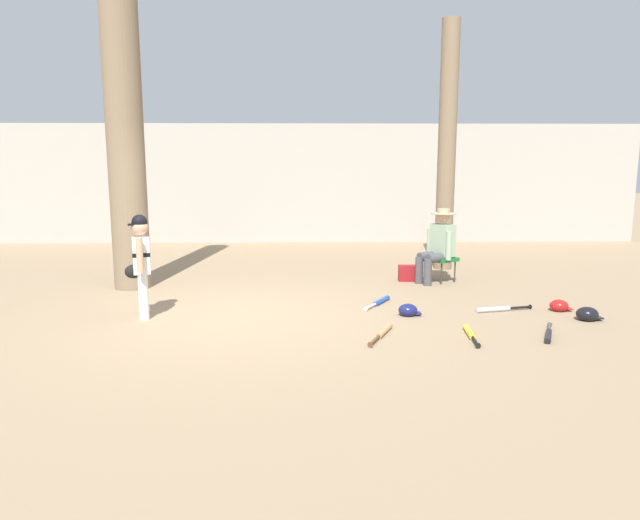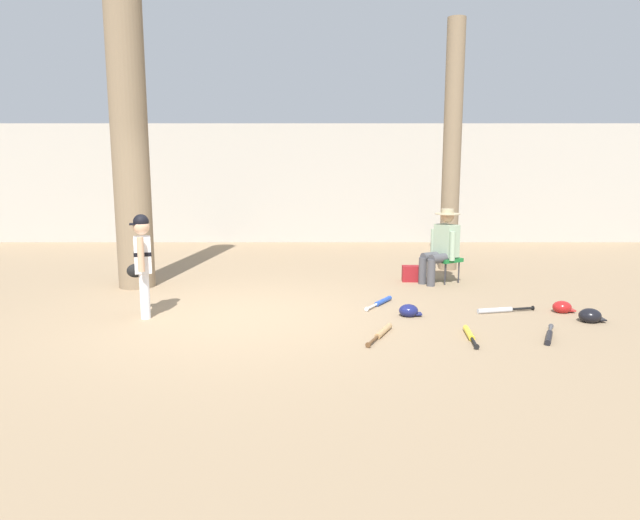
{
  "view_description": "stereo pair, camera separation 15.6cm",
  "coord_description": "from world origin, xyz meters",
  "px_view_note": "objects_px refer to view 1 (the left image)",
  "views": [
    {
      "loc": [
        0.9,
        -7.04,
        1.92
      ],
      "look_at": [
        1.06,
        -0.11,
        0.75
      ],
      "focal_mm": 32.16,
      "sensor_mm": 36.0,
      "label": 1
    },
    {
      "loc": [
        1.06,
        -7.04,
        1.92
      ],
      "look_at": [
        1.06,
        -0.11,
        0.75
      ],
      "focal_mm": 32.16,
      "sensor_mm": 36.0,
      "label": 2
    }
  ],
  "objects_px": {
    "bat_blue_youth": "(380,302)",
    "tree_near_player": "(124,115)",
    "bat_black_composite": "(548,335)",
    "bat_aluminum_silver": "(497,309)",
    "folding_stool": "(442,260)",
    "batting_helmet_black": "(587,314)",
    "young_ballplayer": "(141,260)",
    "handbag_beside_stool": "(409,273)",
    "bat_yellow_trainer": "(470,333)",
    "tree_behind_spectator": "(447,158)",
    "batting_helmet_navy": "(408,310)",
    "bat_wood_tan": "(383,332)",
    "seated_spectator": "(438,244)",
    "batting_helmet_red": "(559,306)"
  },
  "relations": [
    {
      "from": "bat_yellow_trainer",
      "to": "bat_blue_youth",
      "type": "bearing_deg",
      "value": 118.51
    },
    {
      "from": "bat_black_composite",
      "to": "batting_helmet_black",
      "type": "bearing_deg",
      "value": 41.68
    },
    {
      "from": "handbag_beside_stool",
      "to": "bat_yellow_trainer",
      "type": "distance_m",
      "value": 3.08
    },
    {
      "from": "seated_spectator",
      "to": "bat_yellow_trainer",
      "type": "distance_m",
      "value": 3.03
    },
    {
      "from": "handbag_beside_stool",
      "to": "batting_helmet_navy",
      "type": "relative_size",
      "value": 1.18
    },
    {
      "from": "handbag_beside_stool",
      "to": "young_ballplayer",
      "type": "bearing_deg",
      "value": -149.63
    },
    {
      "from": "tree_behind_spectator",
      "to": "handbag_beside_stool",
      "type": "xyz_separation_m",
      "value": [
        -0.83,
        -1.13,
        -1.89
      ]
    },
    {
      "from": "seated_spectator",
      "to": "bat_wood_tan",
      "type": "height_order",
      "value": "seated_spectator"
    },
    {
      "from": "bat_wood_tan",
      "to": "batting_helmet_red",
      "type": "xyz_separation_m",
      "value": [
        2.46,
        1.01,
        0.04
      ]
    },
    {
      "from": "bat_wood_tan",
      "to": "bat_yellow_trainer",
      "type": "bearing_deg",
      "value": -4.46
    },
    {
      "from": "tree_behind_spectator",
      "to": "bat_wood_tan",
      "type": "bearing_deg",
      "value": -111.8
    },
    {
      "from": "bat_blue_youth",
      "to": "batting_helmet_black",
      "type": "distance_m",
      "value": 2.62
    },
    {
      "from": "bat_black_composite",
      "to": "bat_wood_tan",
      "type": "xyz_separation_m",
      "value": [
        -1.84,
        0.14,
        0.0
      ]
    },
    {
      "from": "handbag_beside_stool",
      "to": "bat_aluminum_silver",
      "type": "distance_m",
      "value": 2.16
    },
    {
      "from": "bat_blue_youth",
      "to": "batting_helmet_navy",
      "type": "relative_size",
      "value": 2.36
    },
    {
      "from": "tree_near_player",
      "to": "bat_black_composite",
      "type": "bearing_deg",
      "value": -26.87
    },
    {
      "from": "batting_helmet_navy",
      "to": "bat_aluminum_silver",
      "type": "bearing_deg",
      "value": 8.48
    },
    {
      "from": "bat_blue_youth",
      "to": "bat_yellow_trainer",
      "type": "relative_size",
      "value": 0.95
    },
    {
      "from": "bat_black_composite",
      "to": "bat_wood_tan",
      "type": "bearing_deg",
      "value": 175.59
    },
    {
      "from": "folding_stool",
      "to": "bat_yellow_trainer",
      "type": "bearing_deg",
      "value": -97.09
    },
    {
      "from": "folding_stool",
      "to": "tree_behind_spectator",
      "type": "bearing_deg",
      "value": 75.76
    },
    {
      "from": "young_ballplayer",
      "to": "batting_helmet_black",
      "type": "xyz_separation_m",
      "value": [
        5.54,
        -0.25,
        -0.67
      ]
    },
    {
      "from": "bat_blue_youth",
      "to": "tree_near_player",
      "type": "bearing_deg",
      "value": 162.72
    },
    {
      "from": "batting_helmet_navy",
      "to": "batting_helmet_red",
      "type": "relative_size",
      "value": 1.01
    },
    {
      "from": "bat_black_composite",
      "to": "batting_helmet_navy",
      "type": "distance_m",
      "value": 1.71
    },
    {
      "from": "tree_behind_spectator",
      "to": "bat_blue_youth",
      "type": "bearing_deg",
      "value": -119.3
    },
    {
      "from": "tree_near_player",
      "to": "batting_helmet_navy",
      "type": "relative_size",
      "value": 21.73
    },
    {
      "from": "tree_behind_spectator",
      "to": "batting_helmet_red",
      "type": "distance_m",
      "value": 3.77
    },
    {
      "from": "tree_behind_spectator",
      "to": "batting_helmet_navy",
      "type": "distance_m",
      "value": 4.03
    },
    {
      "from": "young_ballplayer",
      "to": "bat_aluminum_silver",
      "type": "bearing_deg",
      "value": 2.49
    },
    {
      "from": "handbag_beside_stool",
      "to": "batting_helmet_black",
      "type": "distance_m",
      "value": 3.04
    },
    {
      "from": "tree_behind_spectator",
      "to": "seated_spectator",
      "type": "distance_m",
      "value": 1.9
    },
    {
      "from": "seated_spectator",
      "to": "bat_black_composite",
      "type": "height_order",
      "value": "seated_spectator"
    },
    {
      "from": "bat_blue_youth",
      "to": "batting_helmet_black",
      "type": "bearing_deg",
      "value": -20.02
    },
    {
      "from": "seated_spectator",
      "to": "bat_blue_youth",
      "type": "height_order",
      "value": "seated_spectator"
    },
    {
      "from": "young_ballplayer",
      "to": "batting_helmet_red",
      "type": "distance_m",
      "value": 5.43
    },
    {
      "from": "folding_stool",
      "to": "bat_aluminum_silver",
      "type": "distance_m",
      "value": 1.98
    },
    {
      "from": "bat_black_composite",
      "to": "bat_aluminum_silver",
      "type": "bearing_deg",
      "value": 99.85
    },
    {
      "from": "tree_near_player",
      "to": "bat_black_composite",
      "type": "height_order",
      "value": "tree_near_player"
    },
    {
      "from": "bat_black_composite",
      "to": "batting_helmet_red",
      "type": "height_order",
      "value": "batting_helmet_red"
    },
    {
      "from": "folding_stool",
      "to": "batting_helmet_black",
      "type": "relative_size",
      "value": 1.74
    },
    {
      "from": "tree_behind_spectator",
      "to": "folding_stool",
      "type": "xyz_separation_m",
      "value": [
        -0.3,
        -1.2,
        -1.65
      ]
    },
    {
      "from": "young_ballplayer",
      "to": "handbag_beside_stool",
      "type": "bearing_deg",
      "value": 30.37
    },
    {
      "from": "seated_spectator",
      "to": "bat_yellow_trainer",
      "type": "bearing_deg",
      "value": -95.6
    },
    {
      "from": "batting_helmet_red",
      "to": "batting_helmet_black",
      "type": "bearing_deg",
      "value": -71.72
    },
    {
      "from": "young_ballplayer",
      "to": "batting_helmet_navy",
      "type": "relative_size",
      "value": 4.53
    },
    {
      "from": "young_ballplayer",
      "to": "bat_wood_tan",
      "type": "height_order",
      "value": "young_ballplayer"
    },
    {
      "from": "bat_yellow_trainer",
      "to": "handbag_beside_stool",
      "type": "bearing_deg",
      "value": 92.81
    },
    {
      "from": "bat_aluminum_silver",
      "to": "batting_helmet_black",
      "type": "relative_size",
      "value": 2.52
    },
    {
      "from": "folding_stool",
      "to": "bat_wood_tan",
      "type": "xyz_separation_m",
      "value": [
        -1.35,
        -2.93,
        -0.33
      ]
    }
  ]
}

